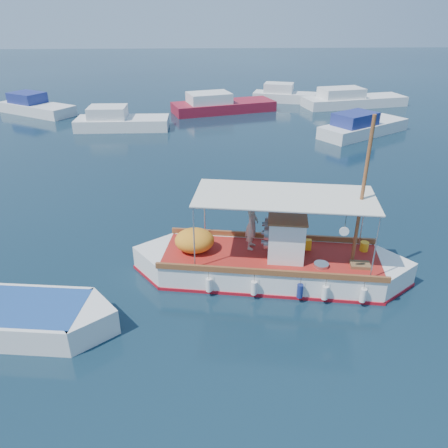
{
  "coord_description": "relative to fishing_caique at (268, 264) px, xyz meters",
  "views": [
    {
      "loc": [
        -1.72,
        -12.55,
        8.08
      ],
      "look_at": [
        -1.17,
        0.0,
        1.69
      ],
      "focal_mm": 35.0,
      "sensor_mm": 36.0,
      "label": 1
    }
  ],
  "objects": [
    {
      "name": "ground",
      "position": [
        -0.26,
        0.56,
        -0.5
      ],
      "size": [
        160.0,
        160.0,
        0.0
      ],
      "primitive_type": "plane",
      "color": "black",
      "rests_on": "ground"
    },
    {
      "name": "fishing_caique",
      "position": [
        0.0,
        0.0,
        0.0
      ],
      "size": [
        9.05,
        3.54,
        5.59
      ],
      "rotation": [
        0.0,
        0.0,
        -0.16
      ],
      "color": "white",
      "rests_on": "ground"
    },
    {
      "name": "bg_boat_nw",
      "position": [
        -8.03,
        19.22,
        -0.0
      ],
      "size": [
        6.47,
        2.43,
        1.8
      ],
      "rotation": [
        0.0,
        0.0,
        0.0
      ],
      "color": "silver",
      "rests_on": "ground"
    },
    {
      "name": "bg_boat_n",
      "position": [
        -0.65,
        24.38,
        -0.0
      ],
      "size": [
        8.78,
        5.09,
        1.8
      ],
      "rotation": [
        0.0,
        0.0,
        0.29
      ],
      "color": "maroon",
      "rests_on": "ground"
    },
    {
      "name": "bg_boat_ne",
      "position": [
        8.67,
        16.93,
        -0.0
      ],
      "size": [
        6.98,
        5.61,
        1.8
      ],
      "rotation": [
        0.0,
        0.0,
        0.58
      ],
      "color": "silver",
      "rests_on": "ground"
    },
    {
      "name": "bg_boat_e",
      "position": [
        10.77,
        26.02,
        -0.0
      ],
      "size": [
        9.26,
        4.38,
        1.8
      ],
      "rotation": [
        0.0,
        0.0,
        0.21
      ],
      "color": "silver",
      "rests_on": "ground"
    },
    {
      "name": "bg_boat_far_w",
      "position": [
        -15.69,
        24.45,
        -0.0
      ],
      "size": [
        6.79,
        5.48,
        1.8
      ],
      "rotation": [
        0.0,
        0.0,
        -0.57
      ],
      "color": "silver",
      "rests_on": "ground"
    },
    {
      "name": "bg_boat_far_n",
      "position": [
        5.49,
        28.26,
        -0.0
      ],
      "size": [
        6.62,
        3.71,
        1.8
      ],
      "rotation": [
        0.0,
        0.0,
        -0.29
      ],
      "color": "silver",
      "rests_on": "ground"
    }
  ]
}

